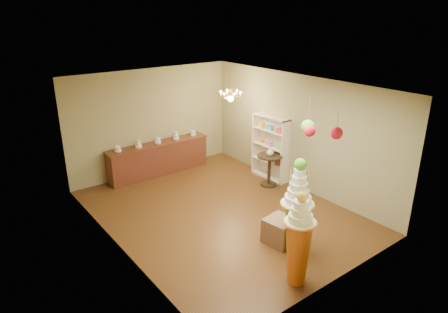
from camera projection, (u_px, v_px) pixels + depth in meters
floor at (220, 212)px, 9.46m from camera, size 6.50×6.50×0.00m
ceiling at (220, 86)px, 8.41m from camera, size 6.50×6.50×0.00m
wall_back at (152, 122)px, 11.35m from camera, size 5.00×0.04×3.00m
wall_front at (339, 206)px, 6.51m from camera, size 5.00×0.04×3.00m
wall_left at (114, 180)px, 7.51m from camera, size 0.04×6.50×3.00m
wall_right at (297, 133)px, 10.35m from camera, size 0.04×6.50×3.00m
pedestal_green at (297, 215)px, 7.68m from camera, size 0.79×0.79×1.97m
pedestal_orange at (298, 245)px, 6.81m from camera, size 0.62×0.62×1.75m
burlap_riser at (280, 231)px, 8.17m from camera, size 0.65×0.65×0.52m
sideboard at (159, 158)px, 11.50m from camera, size 3.04×0.54×1.16m
shelving_unit at (270, 147)px, 11.07m from camera, size 0.33×1.20×1.80m
round_table at (269, 166)px, 10.70m from camera, size 0.88×0.88×0.87m
vase at (270, 152)px, 10.56m from camera, size 0.21×0.21×0.20m
pom_red_left at (310, 131)px, 6.98m from camera, size 0.20×0.20×0.58m
pom_green_mid at (308, 126)px, 7.61m from camera, size 0.26×0.26×0.71m
pom_red_right at (336, 133)px, 6.56m from camera, size 0.21×0.21×0.49m
chandelier at (231, 96)px, 10.72m from camera, size 0.73×0.73×0.85m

